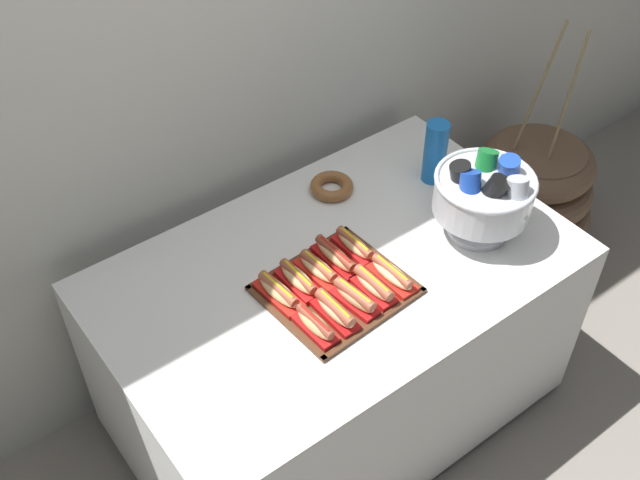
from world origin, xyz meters
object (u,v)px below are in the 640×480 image
at_px(punch_bowl, 484,194).
at_px(cup_stack, 435,152).
at_px(hot_dog_0, 315,325).
at_px(hot_dog_5, 279,292).
at_px(buffet_table, 335,340).
at_px(hot_dog_9, 354,245).
at_px(hot_dog_3, 374,286).
at_px(floor_vase, 529,200).
at_px(hot_dog_1, 335,311).
at_px(donut, 332,186).
at_px(hot_dog_2, 355,298).
at_px(serving_tray, 336,290).
at_px(hot_dog_7, 318,268).
at_px(hot_dog_4, 392,275).
at_px(hot_dog_6, 298,280).
at_px(hot_dog_8, 336,256).

xyz_separation_m(punch_bowl, cup_stack, (0.07, 0.28, -0.04)).
relative_size(hot_dog_0, punch_bowl, 0.49).
height_order(hot_dog_5, punch_bowl, punch_bowl).
height_order(buffet_table, hot_dog_0, hot_dog_0).
xyz_separation_m(buffet_table, hot_dog_9, (0.08, 0.01, 0.39)).
relative_size(hot_dog_3, cup_stack, 0.69).
height_order(floor_vase, hot_dog_0, floor_vase).
height_order(hot_dog_1, cup_stack, cup_stack).
bearing_deg(buffet_table, donut, 55.10).
relative_size(hot_dog_3, punch_bowl, 0.49).
distance_m(hot_dog_2, cup_stack, 0.66).
distance_m(serving_tray, hot_dog_1, 0.12).
bearing_deg(cup_stack, hot_dog_5, -169.06).
xyz_separation_m(floor_vase, hot_dog_7, (-1.29, -0.19, 0.53)).
bearing_deg(hot_dog_4, hot_dog_9, 93.67).
bearing_deg(donut, hot_dog_7, -133.59).
distance_m(hot_dog_0, hot_dog_5, 0.17).
bearing_deg(floor_vase, hot_dog_6, -171.91).
bearing_deg(hot_dog_3, cup_stack, 30.02).
xyz_separation_m(hot_dog_3, hot_dog_9, (0.06, 0.17, -0.00)).
xyz_separation_m(hot_dog_3, hot_dog_5, (-0.24, 0.15, -0.00)).
distance_m(buffet_table, hot_dog_6, 0.42).
bearing_deg(punch_bowl, hot_dog_4, -179.29).
bearing_deg(hot_dog_4, hot_dog_6, 147.42).
bearing_deg(hot_dog_8, punch_bowl, -18.93).
distance_m(punch_bowl, donut, 0.53).
xyz_separation_m(hot_dog_2, hot_dog_8, (0.06, 0.17, -0.00)).
bearing_deg(hot_dog_1, hot_dog_3, 3.67).
bearing_deg(punch_bowl, hot_dog_3, -178.79).
height_order(punch_bowl, donut, punch_bowl).
xyz_separation_m(hot_dog_4, cup_stack, (0.43, 0.29, 0.08)).
height_order(hot_dog_5, hot_dog_6, same).
relative_size(hot_dog_1, hot_dog_5, 0.93).
distance_m(hot_dog_0, cup_stack, 0.80).
height_order(hot_dog_9, cup_stack, cup_stack).
height_order(hot_dog_3, punch_bowl, punch_bowl).
distance_m(hot_dog_1, hot_dog_9, 0.28).
height_order(hot_dog_1, hot_dog_5, hot_dog_1).
bearing_deg(buffet_table, serving_tray, -129.97).
distance_m(hot_dog_5, hot_dog_6, 0.08).
height_order(serving_tray, punch_bowl, punch_bowl).
height_order(hot_dog_4, hot_dog_8, hot_dog_8).
relative_size(hot_dog_8, hot_dog_9, 1.11).
height_order(serving_tray, hot_dog_3, hot_dog_3).
bearing_deg(floor_vase, donut, 174.27).
relative_size(cup_stack, donut, 1.54).
height_order(hot_dog_7, hot_dog_8, hot_dog_8).
bearing_deg(hot_dog_9, floor_vase, 8.95).
xyz_separation_m(hot_dog_1, hot_dog_7, (0.06, 0.17, -0.00)).
bearing_deg(hot_dog_6, hot_dog_9, 3.67).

